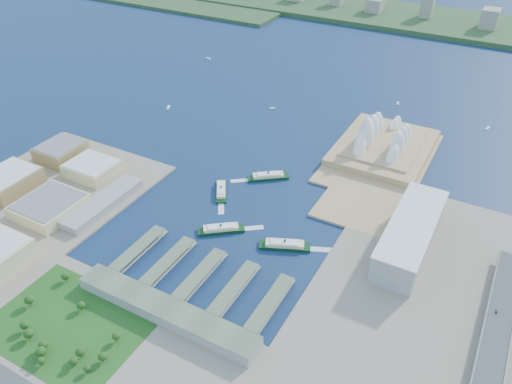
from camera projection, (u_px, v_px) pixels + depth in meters
The scene contains 24 objects.
ground at pixel (226, 235), 592.59m from camera, with size 3000.00×3000.00×0.00m, color #0D1F41.
west_land at pixel (9, 219), 615.28m from camera, with size 220.00×390.00×3.00m, color gray.
south_land at pixel (102, 368), 441.27m from camera, with size 720.00×180.00×3.00m, color gray.
east_land at pixel (418, 345), 461.07m from camera, with size 240.00×500.00×3.00m, color gray.
peninsula at pixel (381, 157), 735.52m from camera, with size 135.00×220.00×3.00m, color tan.
far_shore at pixel (425, 20), 1291.26m from camera, with size 2200.00×260.00×12.00m, color #2D4926.
opera_house at pixel (386, 133), 733.30m from camera, with size 134.00×180.00×58.00m, color white, non-canonical shape.
toaster_building at pixel (410, 235), 561.06m from camera, with size 45.00×155.00×35.00m, color gray.
expressway at pixel (488, 376), 425.93m from camera, with size 26.00×340.00×11.85m, color gray, non-canonical shape.
west_buildings at pixel (29, 195), 631.73m from camera, with size 200.00×280.00×27.00m, color olive, non-canonical shape.
ferry_wharves at pixel (200, 276), 530.65m from camera, with size 184.00×90.00×9.30m, color #505E47, non-canonical shape.
terminal_building at pixel (166, 311), 484.76m from camera, with size 200.00×28.00×12.00m, color gray.
park at pixel (67, 319), 473.85m from camera, with size 150.00×110.00×16.00m, color #194714, non-canonical shape.
far_skyline at pixel (425, 8), 1257.67m from camera, with size 1900.00×140.00×55.00m, color gray, non-canonical shape.
ferry_a at pixel (221, 189), 662.19m from camera, with size 13.30×52.27×9.88m, color black, non-canonical shape.
ferry_b at pixel (268, 175), 689.66m from camera, with size 14.43×56.70×10.72m, color black, non-canonical shape.
ferry_c at pixel (221, 228), 595.68m from camera, with size 14.23×55.89×10.57m, color black, non-canonical shape.
ferry_d at pixel (285, 243), 571.67m from camera, with size 14.97×58.79×11.12m, color black, non-canonical shape.
boat_a at pixel (168, 107), 875.43m from camera, with size 3.65×14.62×2.82m, color white, non-canonical shape.
boat_b at pixel (272, 108), 873.03m from camera, with size 3.18×9.10×2.46m, color white, non-canonical shape.
boat_c at pixel (488, 128), 811.68m from camera, with size 3.72×12.76×2.87m, color white, non-canonical shape.
boat_d at pixel (209, 58), 1074.01m from camera, with size 3.13×14.31×2.42m, color white, non-canonical shape.
boat_e at pixel (398, 103), 888.89m from camera, with size 3.56×11.18×2.74m, color white, non-canonical shape.
car_c at pixel (496, 311), 475.96m from camera, with size 1.97×4.84×1.40m, color slate.
Camera 1 is at (251.02, -381.63, 382.61)m, focal length 35.00 mm.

